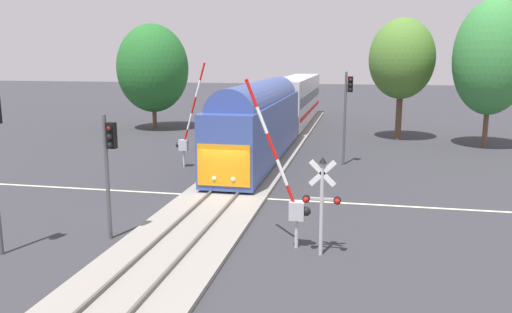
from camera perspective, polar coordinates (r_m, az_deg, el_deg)
name	(u,v)px	position (r m, az deg, el deg)	size (l,w,h in m)	color
ground_plane	(225,196)	(26.59, -3.44, -4.46)	(220.00, 220.00, 0.00)	#333338
road_centre_stripe	(225,196)	(26.59, -3.44, -4.45)	(44.00, 0.20, 0.01)	beige
railway_track	(225,195)	(26.56, -3.44, -4.26)	(4.40, 80.00, 0.32)	gray
commuter_train	(281,107)	(44.25, 2.80, 5.47)	(3.04, 41.20, 5.16)	#384C93
crossing_gate_near	(292,196)	(19.17, 3.99, -4.36)	(2.51, 0.40, 6.33)	#B7B7BC
crossing_signal_mast	(322,196)	(18.45, 7.33, -4.38)	(1.36, 0.44, 3.64)	#B2B2B7
crossing_gate_far	(185,135)	(33.41, -7.84, 2.35)	(2.11, 0.40, 6.74)	#B7B7BC
traffic_signal_median	(109,157)	(20.49, -16.00, -0.03)	(0.53, 0.38, 4.95)	#4C4C51
traffic_signal_far_side	(347,103)	(34.10, 10.11, 5.83)	(0.53, 0.38, 6.13)	#4C4C51
maple_right_background	(492,58)	(43.81, 24.70, 9.95)	(5.70, 5.70, 11.41)	brown
pine_left_background	(153,68)	(51.60, -11.40, 9.58)	(6.91, 6.91, 10.20)	brown
oak_far_right	(402,59)	(45.66, 15.89, 10.38)	(5.48, 5.48, 10.29)	brown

